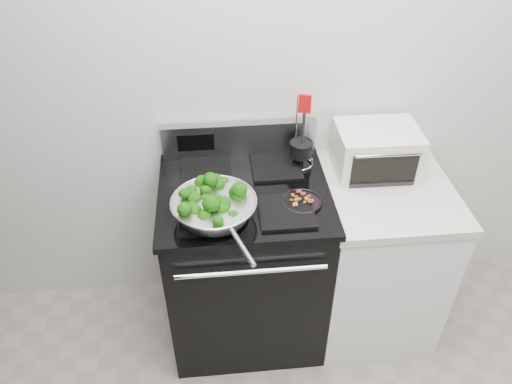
{
  "coord_description": "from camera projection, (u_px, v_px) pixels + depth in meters",
  "views": [
    {
      "loc": [
        -0.42,
        -0.39,
        2.36
      ],
      "look_at": [
        -0.25,
        1.36,
        0.98
      ],
      "focal_mm": 35.0,
      "sensor_mm": 36.0,
      "label": 1
    }
  ],
  "objects": [
    {
      "name": "skillet",
      "position": [
        214.0,
        207.0,
        2.11
      ],
      "size": [
        0.37,
        0.57,
        0.08
      ],
      "rotation": [
        0.0,
        0.0,
        0.34
      ],
      "color": "silver",
      "rests_on": "gas_range"
    },
    {
      "name": "bacon_plate",
      "position": [
        302.0,
        200.0,
        2.21
      ],
      "size": [
        0.18,
        0.18,
        0.04
      ],
      "rotation": [
        0.0,
        0.0,
        -0.3
      ],
      "color": "black",
      "rests_on": "gas_range"
    },
    {
      "name": "utensil_holder",
      "position": [
        301.0,
        153.0,
        2.41
      ],
      "size": [
        0.13,
        0.13,
        0.39
      ],
      "rotation": [
        0.0,
        0.0,
        -0.29
      ],
      "color": "silver",
      "rests_on": "gas_range"
    },
    {
      "name": "gas_range",
      "position": [
        245.0,
        261.0,
        2.57
      ],
      "size": [
        0.79,
        0.69,
        1.13
      ],
      "color": "black",
      "rests_on": "floor"
    },
    {
      "name": "back_wall",
      "position": [
        301.0,
        75.0,
        2.33
      ],
      "size": [
        4.0,
        0.02,
        2.7
      ],
      "primitive_type": "cube",
      "color": "silver",
      "rests_on": "ground"
    },
    {
      "name": "counter",
      "position": [
        374.0,
        256.0,
        2.64
      ],
      "size": [
        0.62,
        0.68,
        0.92
      ],
      "color": "white",
      "rests_on": "floor"
    },
    {
      "name": "toaster_oven",
      "position": [
        376.0,
        150.0,
        2.41
      ],
      "size": [
        0.39,
        0.3,
        0.22
      ],
      "rotation": [
        0.0,
        0.0,
        -0.02
      ],
      "color": "beige",
      "rests_on": "counter"
    },
    {
      "name": "broccoli_pile",
      "position": [
        214.0,
        203.0,
        2.1
      ],
      "size": [
        0.29,
        0.29,
        0.1
      ],
      "primitive_type": null,
      "color": "black",
      "rests_on": "skillet"
    }
  ]
}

